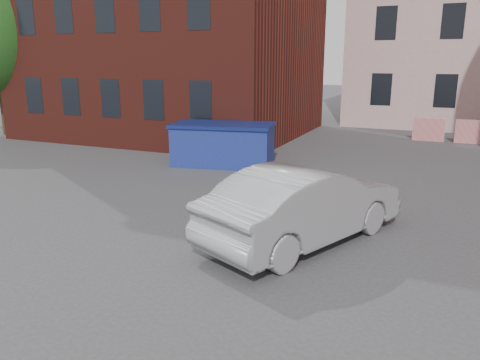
% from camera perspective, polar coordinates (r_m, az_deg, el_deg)
% --- Properties ---
extents(ground, '(120.00, 120.00, 0.00)m').
position_cam_1_polar(ground, '(8.34, -0.22, -10.09)').
color(ground, '#38383A').
rests_on(ground, ground).
extents(far_building, '(6.00, 6.00, 8.00)m').
position_cam_1_polar(far_building, '(37.01, -15.51, 14.78)').
color(far_building, maroon).
rests_on(far_building, ground).
extents(barriers, '(4.70, 0.18, 1.00)m').
position_cam_1_polar(barriers, '(22.17, 26.41, 5.27)').
color(barriers, red).
rests_on(barriers, ground).
extents(dumpster, '(3.62, 2.34, 1.41)m').
position_cam_1_polar(dumpster, '(15.79, -2.06, 4.40)').
color(dumpster, navy).
rests_on(dumpster, ground).
extents(silver_car, '(3.28, 4.80, 1.50)m').
position_cam_1_polar(silver_car, '(9.14, 7.88, -2.96)').
color(silver_car, '#999BA0').
rests_on(silver_car, ground).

